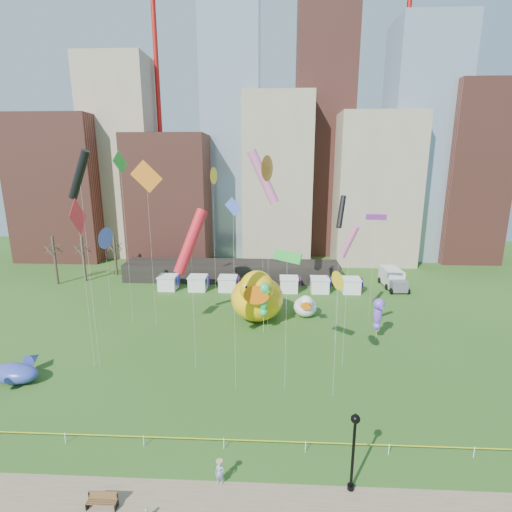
# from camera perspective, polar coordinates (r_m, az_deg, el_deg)

# --- Properties ---
(ground) EXTENTS (160.00, 160.00, 0.00)m
(ground) POSITION_cam_1_polar(r_m,az_deg,el_deg) (31.90, -4.77, -26.57)
(ground) COLOR #2A5019
(ground) RESTS_ON ground
(footpath) EXTENTS (70.00, 4.00, 0.02)m
(footpath) POSITION_cam_1_polar(r_m,az_deg,el_deg) (28.31, -6.34, -33.07)
(footpath) COLOR #795E4B
(footpath) RESTS_ON ground
(skyline) EXTENTS (101.00, 23.00, 68.00)m
(skyline) POSITION_cam_1_polar(r_m,az_deg,el_deg) (85.16, 1.98, 14.30)
(skyline) COLOR brown
(skyline) RESTS_ON ground
(crane_left) EXTENTS (23.00, 1.00, 76.00)m
(crane_left) POSITION_cam_1_polar(r_m,az_deg,el_deg) (95.17, -14.20, 29.41)
(crane_left) COLOR red
(crane_left) RESTS_ON ground
(crane_right) EXTENTS (23.00, 1.00, 76.00)m
(crane_right) POSITION_cam_1_polar(r_m,az_deg,el_deg) (95.90, 22.08, 28.75)
(crane_right) COLOR red
(crane_right) RESTS_ON ground
(pavilion) EXTENTS (38.00, 6.00, 3.20)m
(pavilion) POSITION_cam_1_polar(r_m,az_deg,el_deg) (69.18, -3.58, -2.23)
(pavilion) COLOR black
(pavilion) RESTS_ON ground
(vendor_tents) EXTENTS (33.24, 2.80, 2.40)m
(vendor_tents) POSITION_cam_1_polar(r_m,az_deg,el_deg) (63.22, 0.36, -4.22)
(vendor_tents) COLOR white
(vendor_tents) RESTS_ON ground
(bare_trees) EXTENTS (8.44, 6.44, 8.50)m
(bare_trees) POSITION_cam_1_polar(r_m,az_deg,el_deg) (74.76, -24.10, -0.30)
(bare_trees) COLOR #382B21
(bare_trees) RESTS_ON ground
(caution_tape) EXTENTS (50.00, 0.06, 0.90)m
(caution_tape) POSITION_cam_1_polar(r_m,az_deg,el_deg) (31.47, -4.80, -25.63)
(caution_tape) COLOR white
(caution_tape) RESTS_ON ground
(big_duck) EXTENTS (7.25, 9.69, 7.43)m
(big_duck) POSITION_cam_1_polar(r_m,az_deg,el_deg) (51.05, 0.16, -5.95)
(big_duck) COLOR yellow
(big_duck) RESTS_ON ground
(small_duck) EXTENTS (3.25, 4.33, 3.31)m
(small_duck) POSITION_cam_1_polar(r_m,az_deg,el_deg) (53.32, 7.31, -7.35)
(small_duck) COLOR white
(small_duck) RESTS_ON ground
(seahorse_green) EXTENTS (1.93, 2.14, 6.52)m
(seahorse_green) POSITION_cam_1_polar(r_m,az_deg,el_deg) (47.02, 1.13, -6.02)
(seahorse_green) COLOR silver
(seahorse_green) RESTS_ON ground
(seahorse_purple) EXTENTS (1.34, 1.66, 5.26)m
(seahorse_purple) POSITION_cam_1_polar(r_m,az_deg,el_deg) (47.51, 17.65, -7.85)
(seahorse_purple) COLOR silver
(seahorse_purple) RESTS_ON ground
(whale_inflatable) EXTENTS (5.06, 6.18, 2.11)m
(whale_inflatable) POSITION_cam_1_polar(r_m,az_deg,el_deg) (45.05, -32.01, -14.36)
(whale_inflatable) COLOR #423CA5
(whale_inflatable) RESTS_ON ground
(park_bench) EXTENTS (1.85, 0.59, 0.94)m
(park_bench) POSITION_cam_1_polar(r_m,az_deg,el_deg) (29.42, -21.80, -30.51)
(park_bench) COLOR brown
(park_bench) RESTS_ON footpath
(lamppost) EXTENTS (0.59, 0.59, 5.66)m
(lamppost) POSITION_cam_1_polar(r_m,az_deg,el_deg) (27.51, 14.29, -25.33)
(lamppost) COLOR black
(lamppost) RESTS_ON footpath
(box_truck) EXTENTS (3.27, 7.37, 3.07)m
(box_truck) POSITION_cam_1_polar(r_m,az_deg,el_deg) (68.84, 19.57, -3.12)
(box_truck) COLOR silver
(box_truck) RESTS_ON ground
(woman) EXTENTS (0.69, 0.53, 1.70)m
(woman) POSITION_cam_1_polar(r_m,az_deg,el_deg) (28.94, -5.40, -29.35)
(woman) COLOR white
(woman) RESTS_ON footpath
(kite_0) EXTENTS (3.58, 3.08, 16.42)m
(kite_0) POSITION_cam_1_polar(r_m,az_deg,el_deg) (37.11, -9.65, 2.15)
(kite_0) COLOR silver
(kite_0) RESTS_ON ground
(kite_1) EXTENTS (1.82, 1.87, 14.88)m
(kite_1) POSITION_cam_1_polar(r_m,az_deg,el_deg) (38.27, 13.66, 2.09)
(kite_1) COLOR silver
(kite_1) RESTS_ON ground
(kite_2) EXTENTS (1.33, 2.13, 17.13)m
(kite_2) POSITION_cam_1_polar(r_m,az_deg,el_deg) (43.01, 12.50, 6.39)
(kite_2) COLOR silver
(kite_2) RESTS_ON ground
(kite_3) EXTENTS (2.46, 2.20, 13.23)m
(kite_3) POSITION_cam_1_polar(r_m,az_deg,el_deg) (32.86, 4.65, -0.20)
(kite_3) COLOR silver
(kite_3) RESTS_ON ground
(kite_4) EXTENTS (0.58, 2.34, 19.97)m
(kite_4) POSITION_cam_1_polar(r_m,az_deg,el_deg) (53.67, -6.43, 11.70)
(kite_4) COLOR silver
(kite_4) RESTS_ON ground
(kite_5) EXTENTS (0.47, 3.00, 11.64)m
(kite_5) POSITION_cam_1_polar(r_m,az_deg,el_deg) (58.59, -21.54, 2.49)
(kite_5) COLOR silver
(kite_5) RESTS_ON ground
(kite_6) EXTENTS (1.17, 2.90, 21.38)m
(kite_6) POSITION_cam_1_polar(r_m,az_deg,el_deg) (44.49, 1.92, 12.82)
(kite_6) COLOR silver
(kite_6) RESTS_ON ground
(kite_7) EXTENTS (2.60, 0.64, 14.17)m
(kite_7) POSITION_cam_1_polar(r_m,az_deg,el_deg) (51.86, 17.38, 5.43)
(kite_7) COLOR silver
(kite_7) RESTS_ON ground
(kite_8) EXTENTS (0.26, 3.54, 17.40)m
(kite_8) POSITION_cam_1_polar(r_m,az_deg,el_deg) (39.97, -24.85, 5.07)
(kite_8) COLOR silver
(kite_8) RESTS_ON ground
(kite_9) EXTENTS (4.22, 1.57, 22.26)m
(kite_9) POSITION_cam_1_polar(r_m,az_deg,el_deg) (50.33, 1.07, 11.62)
(kite_9) COLOR silver
(kite_9) RESTS_ON ground
(kite_10) EXTENTS (2.80, 1.34, 21.79)m
(kite_10) POSITION_cam_1_polar(r_m,az_deg,el_deg) (39.51, -24.72, 10.87)
(kite_10) COLOR silver
(kite_10) RESTS_ON ground
(kite_11) EXTENTS (0.71, 2.72, 21.98)m
(kite_11) POSITION_cam_1_polar(r_m,az_deg,el_deg) (50.02, -19.45, 12.43)
(kite_11) COLOR silver
(kite_11) RESTS_ON ground
(kite_12) EXTENTS (0.64, 1.57, 11.70)m
(kite_12) POSITION_cam_1_polar(r_m,az_deg,el_deg) (33.20, 12.14, -3.62)
(kite_12) COLOR silver
(kite_12) RESTS_ON ground
(kite_13) EXTENTS (1.46, 0.68, 17.80)m
(kite_13) POSITION_cam_1_polar(r_m,az_deg,el_deg) (32.49, -3.39, 5.75)
(kite_13) COLOR silver
(kite_13) RESTS_ON ground
(kite_14) EXTENTS (3.84, 0.08, 20.88)m
(kite_14) POSITION_cam_1_polar(r_m,az_deg,el_deg) (48.12, -15.92, 11.01)
(kite_14) COLOR silver
(kite_14) RESTS_ON ground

